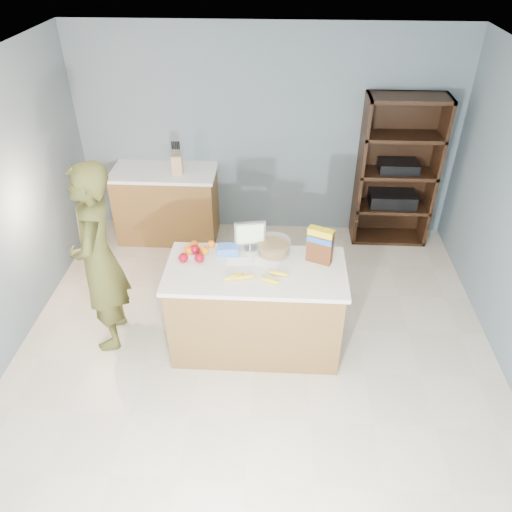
# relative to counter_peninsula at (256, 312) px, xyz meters

# --- Properties ---
(floor) EXTENTS (4.50, 5.00, 0.02)m
(floor) POSITION_rel_counter_peninsula_xyz_m (0.00, -0.30, -0.42)
(floor) COLOR beige
(floor) RESTS_ON ground
(walls) EXTENTS (4.52, 5.02, 2.51)m
(walls) POSITION_rel_counter_peninsula_xyz_m (0.00, -0.30, 1.24)
(walls) COLOR slate
(walls) RESTS_ON ground
(counter_peninsula) EXTENTS (1.56, 0.76, 0.90)m
(counter_peninsula) POSITION_rel_counter_peninsula_xyz_m (0.00, 0.00, 0.00)
(counter_peninsula) COLOR brown
(counter_peninsula) RESTS_ON ground
(back_cabinet) EXTENTS (1.24, 0.62, 0.90)m
(back_cabinet) POSITION_rel_counter_peninsula_xyz_m (-1.20, 1.90, 0.04)
(back_cabinet) COLOR brown
(back_cabinet) RESTS_ON ground
(shelving_unit) EXTENTS (0.90, 0.40, 1.80)m
(shelving_unit) POSITION_rel_counter_peninsula_xyz_m (1.55, 2.05, 0.45)
(shelving_unit) COLOR black
(shelving_unit) RESTS_ON ground
(person) EXTENTS (0.54, 0.73, 1.83)m
(person) POSITION_rel_counter_peninsula_xyz_m (-1.39, 0.04, 0.50)
(person) COLOR #46461C
(person) RESTS_ON ground
(knife_block) EXTENTS (0.12, 0.10, 0.31)m
(knife_block) POSITION_rel_counter_peninsula_xyz_m (-1.01, 1.84, 0.60)
(knife_block) COLOR tan
(knife_block) RESTS_ON back_cabinet
(envelopes) EXTENTS (0.47, 0.17, 0.00)m
(envelopes) POSITION_rel_counter_peninsula_xyz_m (-0.03, 0.10, 0.49)
(envelopes) COLOR white
(envelopes) RESTS_ON counter_peninsula
(bananas) EXTENTS (0.56, 0.19, 0.04)m
(bananas) POSITION_rel_counter_peninsula_xyz_m (0.02, -0.14, 0.51)
(bananas) COLOR yellow
(bananas) RESTS_ON counter_peninsula
(apples) EXTENTS (0.23, 0.22, 0.09)m
(apples) POSITION_rel_counter_peninsula_xyz_m (-0.56, 0.11, 0.53)
(apples) COLOR maroon
(apples) RESTS_ON counter_peninsula
(oranges) EXTENTS (0.27, 0.19, 0.07)m
(oranges) POSITION_rel_counter_peninsula_xyz_m (-0.54, 0.24, 0.52)
(oranges) COLOR orange
(oranges) RESTS_ON counter_peninsula
(blue_carton) EXTENTS (0.19, 0.14, 0.08)m
(blue_carton) POSITION_rel_counter_peninsula_xyz_m (-0.26, 0.22, 0.52)
(blue_carton) COLOR blue
(blue_carton) RESTS_ON counter_peninsula
(salad_bowl) EXTENTS (0.30, 0.30, 0.13)m
(salad_bowl) POSITION_rel_counter_peninsula_xyz_m (0.15, 0.25, 0.54)
(salad_bowl) COLOR #267219
(salad_bowl) RESTS_ON counter_peninsula
(tv) EXTENTS (0.28, 0.12, 0.28)m
(tv) POSITION_rel_counter_peninsula_xyz_m (-0.07, 0.30, 0.64)
(tv) COLOR silver
(tv) RESTS_ON counter_peninsula
(cereal_box) EXTENTS (0.24, 0.16, 0.33)m
(cereal_box) POSITION_rel_counter_peninsula_xyz_m (0.55, 0.14, 0.68)
(cereal_box) COLOR #592B14
(cereal_box) RESTS_ON counter_peninsula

